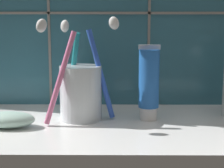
{
  "coord_description": "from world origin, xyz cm",
  "views": [
    {
      "loc": [
        -4.74,
        -60.6,
        19.99
      ],
      "look_at": [
        -5.22,
        1.13,
        8.6
      ],
      "focal_mm": 60.0,
      "sensor_mm": 36.0,
      "label": 1
    }
  ],
  "objects": [
    {
      "name": "toothpaste_tube",
      "position": [
        1.13,
        2.83,
        8.44
      ],
      "size": [
        3.7,
        3.53,
        13.06
      ],
      "color": "white",
      "rests_on": "sink_counter"
    },
    {
      "name": "sink_counter",
      "position": [
        0.0,
        0.0,
        1.0
      ],
      "size": [
        78.76,
        28.59,
        2.0
      ],
      "primitive_type": "cube",
      "color": "white",
      "rests_on": "ground"
    },
    {
      "name": "soap_bar",
      "position": [
        -22.1,
        -2.18,
        3.3
      ],
      "size": [
        8.8,
        4.7,
        2.6
      ],
      "primitive_type": "ellipsoid",
      "color": "silver",
      "rests_on": "sink_counter"
    },
    {
      "name": "toothbrush_cup",
      "position": [
        -10.7,
        2.81,
        7.24
      ],
      "size": [
        13.86,
        9.63,
        17.96
      ],
      "color": "silver",
      "rests_on": "sink_counter"
    }
  ]
}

